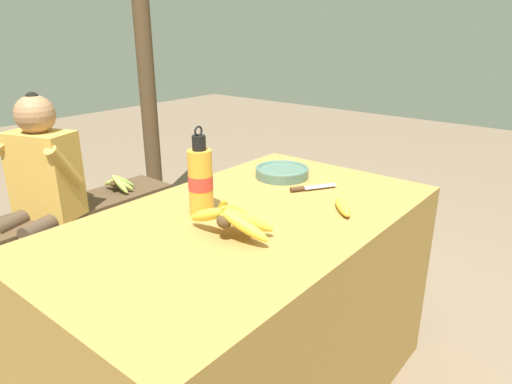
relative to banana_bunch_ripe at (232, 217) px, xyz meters
name	(u,v)px	position (x,y,z in m)	size (l,w,h in m)	color
market_counter	(246,313)	(0.14, 0.07, -0.45)	(1.40, 0.81, 0.77)	olive
banana_bunch_ripe	(232,217)	(0.00, 0.00, 0.00)	(0.19, 0.31, 0.14)	#4C381E
serving_bowl	(282,172)	(0.56, 0.22, -0.04)	(0.22, 0.22, 0.04)	#4C6B5B
water_bottle	(201,180)	(0.07, 0.20, 0.05)	(0.08, 0.08, 0.30)	gold
loose_banana_front	(343,207)	(0.38, -0.16, -0.04)	(0.14, 0.13, 0.04)	gold
knife	(307,188)	(0.48, 0.05, -0.05)	(0.17, 0.12, 0.02)	#BCBCC1
wooden_bench	(54,223)	(0.18, 1.51, -0.50)	(1.46, 0.32, 0.40)	#4C3823
seated_vendor	(39,180)	(0.11, 1.46, -0.23)	(0.47, 0.43, 1.06)	#473828
banana_bunch_green	(118,182)	(0.61, 1.51, -0.38)	(0.17, 0.25, 0.13)	#4C381E
support_post_far	(144,48)	(1.22, 1.93, 0.39)	(0.12, 0.12, 2.44)	#4C3823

